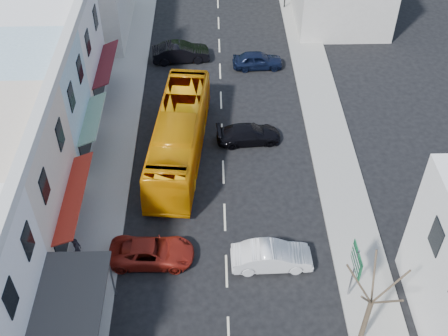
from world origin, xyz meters
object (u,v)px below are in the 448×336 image
bus (179,137)px  street_tree (371,303)px  pedestrian_left (78,250)px  direction_sign (353,274)px  car_red (152,252)px  car_white (272,257)px

bus → street_tree: (9.34, -14.22, 1.83)m
pedestrian_left → direction_sign: size_ratio=0.45×
pedestrian_left → street_tree: 15.76m
car_red → pedestrian_left: (-4.04, -0.01, 0.30)m
car_white → street_tree: (3.97, -4.83, 2.68)m
pedestrian_left → street_tree: bearing=-114.6°
car_white → direction_sign: (3.91, -2.13, 1.18)m
pedestrian_left → direction_sign: (14.57, -2.63, 0.88)m
pedestrian_left → direction_sign: 14.83m
car_red → street_tree: 12.17m
car_white → pedestrian_left: pedestrian_left is taller
car_white → car_red: bearing=83.8°
bus → direction_sign: 14.79m
car_white → car_red: same height
car_red → street_tree: size_ratio=0.68×
street_tree → direction_sign: bearing=91.4°
bus → direction_sign: bearing=-45.2°
bus → car_white: bearing=-54.3°
bus → car_white: bus is taller
pedestrian_left → direction_sign: bearing=-104.8°
pedestrian_left → bus: bearing=-35.4°
direction_sign → car_white: bearing=149.8°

